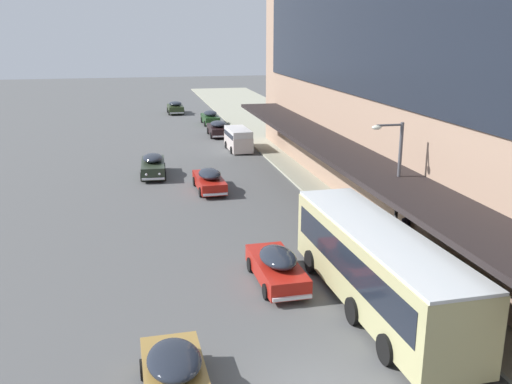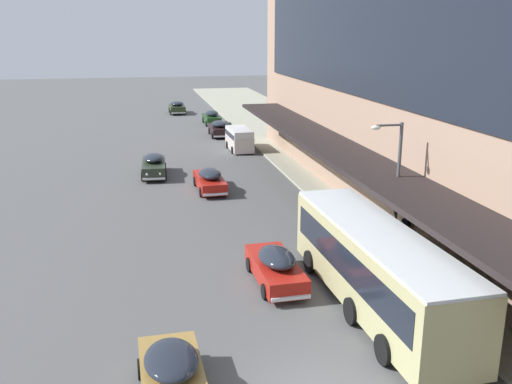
# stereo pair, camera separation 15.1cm
# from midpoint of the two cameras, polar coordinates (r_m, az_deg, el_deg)

# --- Properties ---
(transit_bus_kerbside_front) EXTENTS (3.05, 11.49, 3.21)m
(transit_bus_kerbside_front) POSITION_cam_midpoint_polar(r_m,az_deg,el_deg) (22.05, 11.87, -7.08)
(transit_bus_kerbside_front) COLOR tan
(transit_bus_kerbside_front) RESTS_ON ground
(sedan_trailing_near) EXTENTS (1.94, 4.82, 1.59)m
(sedan_trailing_near) POSITION_cam_midpoint_polar(r_m,az_deg,el_deg) (42.42, -10.36, 2.64)
(sedan_trailing_near) COLOR #273123
(sedan_trailing_near) RESTS_ON ground
(sedan_second_near) EXTENTS (2.00, 4.52, 1.47)m
(sedan_second_near) POSITION_cam_midpoint_polar(r_m,az_deg,el_deg) (17.34, -8.33, -17.87)
(sedan_second_near) COLOR olive
(sedan_second_near) RESTS_ON ground
(sedan_lead_near) EXTENTS (1.79, 4.60, 1.60)m
(sedan_lead_near) POSITION_cam_midpoint_polar(r_m,az_deg,el_deg) (65.30, -4.67, 7.44)
(sedan_lead_near) COLOR #1C3D1B
(sedan_lead_near) RESTS_ON ground
(sedan_oncoming_rear) EXTENTS (1.88, 4.74, 1.51)m
(sedan_oncoming_rear) POSITION_cam_midpoint_polar(r_m,az_deg,el_deg) (37.94, -4.80, 1.21)
(sedan_oncoming_rear) COLOR #A81A12
(sedan_oncoming_rear) RESTS_ON ground
(sedan_trailing_mid) EXTENTS (1.94, 4.64, 1.57)m
(sedan_trailing_mid) POSITION_cam_midpoint_polar(r_m,az_deg,el_deg) (57.84, -3.89, 6.35)
(sedan_trailing_mid) COLOR black
(sedan_trailing_mid) RESTS_ON ground
(sedan_oncoming_front) EXTENTS (1.99, 4.36, 1.60)m
(sedan_oncoming_front) POSITION_cam_midpoint_polar(r_m,az_deg,el_deg) (74.38, -8.12, 8.37)
(sedan_oncoming_front) COLOR #27341B
(sedan_oncoming_front) RESTS_ON ground
(sedan_second_mid) EXTENTS (1.89, 4.73, 1.56)m
(sedan_second_mid) POSITION_cam_midpoint_polar(r_m,az_deg,el_deg) (24.14, 1.91, -7.43)
(sedan_second_mid) COLOR #AA1D14
(sedan_second_mid) RESTS_ON ground
(vw_van) EXTENTS (1.99, 4.59, 1.96)m
(vw_van) POSITION_cam_midpoint_polar(r_m,az_deg,el_deg) (50.77, -1.89, 5.42)
(vw_van) COLOR beige
(vw_van) RESTS_ON ground
(pedestrian_at_kerb) EXTENTS (0.53, 0.42, 1.86)m
(pedestrian_at_kerb) POSITION_cam_midpoint_polar(r_m,az_deg,el_deg) (28.19, 14.58, -3.56)
(pedestrian_at_kerb) COLOR black
(pedestrian_at_kerb) RESTS_ON sidewalk_kerb
(street_lamp) EXTENTS (1.50, 0.28, 6.29)m
(street_lamp) POSITION_cam_midpoint_polar(r_m,az_deg,el_deg) (26.29, 13.54, 1.19)
(street_lamp) COLOR #4C4C51
(street_lamp) RESTS_ON sidewalk_kerb
(fire_hydrant) EXTENTS (0.20, 0.40, 0.70)m
(fire_hydrant) POSITION_cam_midpoint_polar(r_m,az_deg,el_deg) (26.61, 14.25, -6.30)
(fire_hydrant) COLOR red
(fire_hydrant) RESTS_ON sidewalk_kerb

